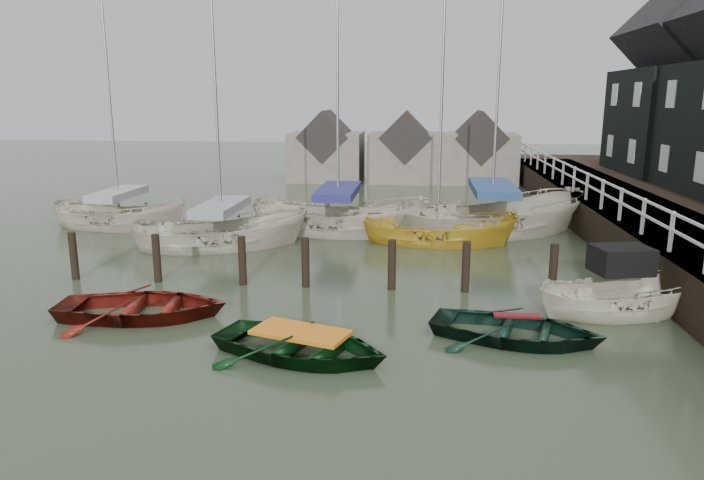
# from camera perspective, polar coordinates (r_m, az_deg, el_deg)

# --- Properties ---
(ground) EXTENTS (120.00, 120.00, 0.00)m
(ground) POSITION_cam_1_polar(r_m,az_deg,el_deg) (14.66, -1.67, -7.83)
(ground) COLOR #2D3824
(ground) RESTS_ON ground
(pier) EXTENTS (3.04, 32.00, 2.70)m
(pier) POSITION_cam_1_polar(r_m,az_deg,el_deg) (25.18, 23.59, 1.55)
(pier) COLOR black
(pier) RESTS_ON ground
(mooring_pilings) EXTENTS (13.72, 0.22, 1.80)m
(mooring_pilings) POSITION_cam_1_polar(r_m,az_deg,el_deg) (17.50, -3.97, -2.69)
(mooring_pilings) COLOR black
(mooring_pilings) RESTS_ON ground
(far_sheds) EXTENTS (14.00, 4.08, 4.39)m
(far_sheds) POSITION_cam_1_polar(r_m,az_deg,el_deg) (39.74, 4.66, 8.03)
(far_sheds) COLOR #665B51
(far_sheds) RESTS_ON ground
(rowboat_red) EXTENTS (4.33, 3.31, 0.83)m
(rowboat_red) POSITION_cam_1_polar(r_m,az_deg,el_deg) (16.04, -18.43, -6.67)
(rowboat_red) COLOR #5F150D
(rowboat_red) RESTS_ON ground
(rowboat_green) EXTENTS (4.40, 3.71, 0.78)m
(rowboat_green) POSITION_cam_1_polar(r_m,az_deg,el_deg) (13.09, -4.63, -10.50)
(rowboat_green) COLOR black
(rowboat_green) RESTS_ON ground
(rowboat_dkgreen) EXTENTS (4.26, 3.53, 0.76)m
(rowboat_dkgreen) POSITION_cam_1_polar(r_m,az_deg,el_deg) (14.32, 14.65, -8.78)
(rowboat_dkgreen) COLOR black
(rowboat_dkgreen) RESTS_ON ground
(motorboat) EXTENTS (4.36, 2.41, 2.46)m
(motorboat) POSITION_cam_1_polar(r_m,az_deg,el_deg) (16.67, 23.08, -5.94)
(motorboat) COLOR beige
(motorboat) RESTS_ON ground
(sailboat_a) EXTENTS (6.57, 4.30, 11.00)m
(sailboat_a) POSITION_cam_1_polar(r_m,az_deg,el_deg) (22.70, -11.67, -0.44)
(sailboat_a) COLOR beige
(sailboat_a) RESTS_ON ground
(sailboat_b) EXTENTS (7.46, 3.73, 12.75)m
(sailboat_b) POSITION_cam_1_polar(r_m,az_deg,el_deg) (24.54, -1.25, 0.82)
(sailboat_b) COLOR beige
(sailboat_b) RESTS_ON ground
(sailboat_c) EXTENTS (5.80, 2.57, 10.00)m
(sailboat_c) POSITION_cam_1_polar(r_m,az_deg,el_deg) (23.04, 7.76, -0.22)
(sailboat_c) COLOR gold
(sailboat_c) RESTS_ON ground
(sailboat_d) EXTENTS (8.37, 5.49, 11.87)m
(sailboat_d) POSITION_cam_1_polar(r_m,az_deg,el_deg) (24.95, 12.50, 0.70)
(sailboat_d) COLOR #B9B39E
(sailboat_d) RESTS_ON ground
(sailboat_e) EXTENTS (6.16, 2.94, 9.80)m
(sailboat_e) POSITION_cam_1_polar(r_m,az_deg,el_deg) (27.23, -20.31, 1.22)
(sailboat_e) COLOR beige
(sailboat_e) RESTS_ON ground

